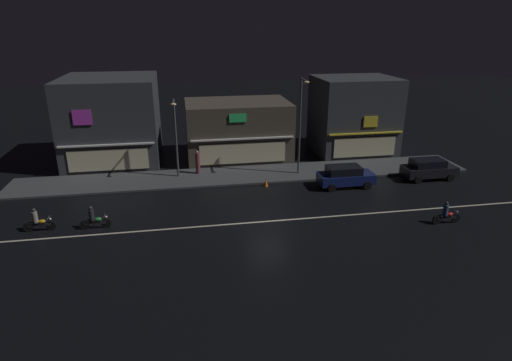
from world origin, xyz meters
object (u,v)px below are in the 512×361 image
at_px(motorcycle_lead, 38,222).
at_px(traffic_cone, 266,183).
at_px(streetlamp_mid, 301,120).
at_px(parked_car_trailing, 429,169).
at_px(pedestrian_on_sidewalk, 198,163).
at_px(motorcycle_opposite_lane, 446,214).
at_px(parked_car_near_kerb, 345,176).
at_px(motorcycle_following, 94,219).
at_px(streetlamp_west, 176,132).

height_order(motorcycle_lead, traffic_cone, motorcycle_lead).
xyz_separation_m(streetlamp_mid, parked_car_trailing, (10.20, -2.63, -3.87)).
bearing_deg(pedestrian_on_sidewalk, motorcycle_opposite_lane, 15.13).
relative_size(motorcycle_lead, traffic_cone, 3.45).
height_order(motorcycle_opposite_lane, traffic_cone, motorcycle_opposite_lane).
distance_m(pedestrian_on_sidewalk, motorcycle_lead, 13.35).
bearing_deg(streetlamp_mid, parked_car_near_kerb, -47.70).
distance_m(parked_car_trailing, motorcycle_following, 25.75).
relative_size(motorcycle_opposite_lane, traffic_cone, 3.45).
xyz_separation_m(streetlamp_west, motorcycle_opposite_lane, (16.71, -11.38, -3.31)).
bearing_deg(pedestrian_on_sidewalk, motorcycle_following, -73.52).
distance_m(pedestrian_on_sidewalk, traffic_cone, 6.29).
xyz_separation_m(streetlamp_west, motorcycle_lead, (-8.51, -7.99, -3.31)).
bearing_deg(parked_car_trailing, traffic_cone, -2.58).
bearing_deg(motorcycle_opposite_lane, streetlamp_west, -28.29).
bearing_deg(streetlamp_mid, motorcycle_following, -154.11).
distance_m(streetlamp_mid, traffic_cone, 5.86).
relative_size(streetlamp_west, motorcycle_following, 3.35).
relative_size(parked_car_near_kerb, traffic_cone, 7.82).
height_order(streetlamp_west, motorcycle_opposite_lane, streetlamp_west).
bearing_deg(pedestrian_on_sidewalk, streetlamp_west, -103.71).
distance_m(streetlamp_west, motorcycle_following, 10.29).
bearing_deg(parked_car_near_kerb, streetlamp_mid, -47.70).
bearing_deg(streetlamp_west, motorcycle_lead, -136.78).
relative_size(streetlamp_mid, parked_car_trailing, 1.83).
xyz_separation_m(parked_car_near_kerb, motorcycle_lead, (-21.30, -3.94, -0.24)).
bearing_deg(traffic_cone, motorcycle_opposite_lane, -40.22).
xyz_separation_m(parked_car_near_kerb, motorcycle_opposite_lane, (3.92, -7.33, -0.24)).
bearing_deg(traffic_cone, parked_car_near_kerb, -10.35).
bearing_deg(streetlamp_west, parked_car_trailing, -10.00).
bearing_deg(motorcycle_opposite_lane, motorcycle_following, -2.15).
distance_m(streetlamp_west, pedestrian_on_sidewalk, 3.39).
xyz_separation_m(pedestrian_on_sidewalk, parked_car_trailing, (18.50, -4.23, -0.18)).
height_order(pedestrian_on_sidewalk, motorcycle_opposite_lane, pedestrian_on_sidewalk).
bearing_deg(streetlamp_west, parked_car_near_kerb, -17.58).
height_order(streetlamp_west, parked_car_trailing, streetlamp_west).
height_order(streetlamp_mid, parked_car_near_kerb, streetlamp_mid).
bearing_deg(motorcycle_opposite_lane, parked_car_trailing, -107.66).
bearing_deg(motorcycle_lead, motorcycle_opposite_lane, -9.46).
relative_size(streetlamp_west, parked_car_near_kerb, 1.48).
bearing_deg(motorcycle_following, pedestrian_on_sidewalk, 50.55).
xyz_separation_m(pedestrian_on_sidewalk, parked_car_near_kerb, (11.15, -4.73, -0.18)).
relative_size(motorcycle_following, motorcycle_opposite_lane, 1.00).
distance_m(parked_car_trailing, traffic_cone, 13.44).
relative_size(parked_car_near_kerb, parked_car_trailing, 1.00).
relative_size(streetlamp_mid, pedestrian_on_sidewalk, 4.02).
distance_m(parked_car_trailing, motorcycle_opposite_lane, 8.56).
bearing_deg(traffic_cone, motorcycle_following, -155.93).
xyz_separation_m(streetlamp_mid, pedestrian_on_sidewalk, (-8.30, 1.60, -3.68)).
bearing_deg(motorcycle_following, motorcycle_opposite_lane, -10.25).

